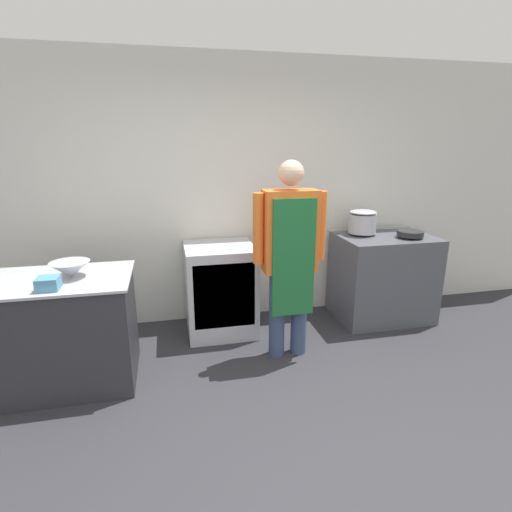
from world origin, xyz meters
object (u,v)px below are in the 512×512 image
Objects in this scene: saute_pan at (410,233)px; person_cook at (290,250)px; stock_pot at (362,221)px; fridge_unit at (220,289)px; plastic_tub at (48,284)px; mixing_bowl at (70,269)px; stove at (383,277)px.

person_cook is at bearing -163.14° from saute_pan.
person_cook is at bearing -146.14° from stock_pot.
fridge_unit is at bearing 130.79° from person_cook.
plastic_tub is 0.54× the size of saute_pan.
mixing_bowl is at bearing 69.95° from plastic_tub.
stock_pot reaches higher than plastic_tub.
saute_pan is at bearing -31.88° from stove.
stove is 0.55m from saute_pan.
mixing_bowl is at bearing -165.89° from stock_pot.
saute_pan is at bearing 16.86° from person_cook.
stove is 3.21m from plastic_tub.
person_cook reaches higher than stove.
saute_pan reaches higher than stove.
stove is at bearing 10.81° from mixing_bowl.
stove is 3.32× the size of mixing_bowl.
stock_pot is at bearing 150.61° from stove.
fridge_unit is 1.64m from plastic_tub.
plastic_tub reaches higher than stove.
stock_pot reaches higher than mixing_bowl.
plastic_tub is at bearing -167.86° from saute_pan.
mixing_bowl reaches higher than plastic_tub.
saute_pan reaches higher than plastic_tub.
stock_pot is at bearing 18.42° from plastic_tub.
saute_pan is (3.26, 0.70, 0.04)m from plastic_tub.
mixing_bowl reaches higher than fridge_unit.
stove is 3.06m from mixing_bowl.
plastic_tub is 0.50× the size of stock_pot.
fridge_unit is at bearing -177.37° from stock_pot.
person_cook is 1.22m from stock_pot.
person_cook is (0.52, -0.61, 0.54)m from fridge_unit.
person_cook is 6.50× the size of saute_pan.
plastic_tub is at bearing -110.05° from mixing_bowl.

